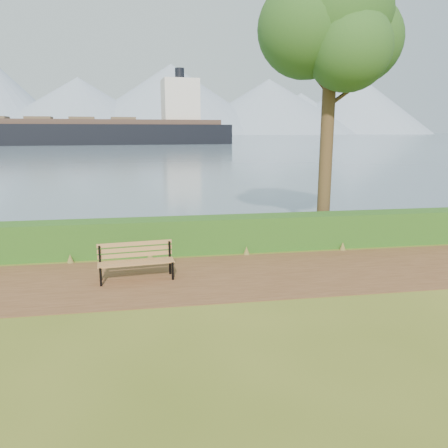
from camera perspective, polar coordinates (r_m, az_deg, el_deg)
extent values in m
plane|color=#51601B|center=(10.28, -3.39, -7.56)|extent=(140.00, 140.00, 0.00)
cube|color=brown|center=(10.56, -3.56, -6.99)|extent=(40.00, 3.40, 0.01)
cube|color=#204D16|center=(12.62, -4.69, -1.47)|extent=(32.00, 0.85, 1.00)
cube|color=#495F76|center=(269.65, -9.47, 11.24)|extent=(700.00, 510.00, 0.00)
cone|color=#8194AD|center=(409.42, -18.37, 14.42)|extent=(160.00, 160.00, 48.00)
cone|color=#8194AD|center=(416.07, -6.85, 15.85)|extent=(190.00, 190.00, 62.00)
cone|color=#8194AD|center=(424.94, 5.86, 14.98)|extent=(170.00, 170.00, 50.00)
cone|color=#8194AD|center=(465.98, 16.64, 14.79)|extent=(150.00, 150.00, 58.00)
cone|color=#8194AD|center=(439.94, -10.98, 13.75)|extent=(120.00, 120.00, 35.00)
cone|color=#8194AD|center=(460.40, 9.95, 14.02)|extent=(130.00, 130.00, 40.00)
cube|color=black|center=(10.29, -15.81, -6.70)|extent=(0.05, 0.06, 0.44)
cube|color=black|center=(10.64, -15.87, -4.95)|extent=(0.05, 0.06, 0.84)
cube|color=black|center=(10.44, -15.87, -5.34)|extent=(0.10, 0.51, 0.05)
cube|color=black|center=(10.39, -6.73, -6.13)|extent=(0.05, 0.06, 0.44)
cube|color=black|center=(10.73, -7.11, -4.42)|extent=(0.05, 0.06, 0.84)
cube|color=black|center=(10.53, -6.93, -4.79)|extent=(0.10, 0.51, 0.05)
cube|color=#AC6F42|center=(10.27, -11.31, -5.22)|extent=(1.75, 0.27, 0.03)
cube|color=#AC6F42|center=(10.39, -11.36, -5.02)|extent=(1.75, 0.27, 0.03)
cube|color=#AC6F42|center=(10.51, -11.41, -4.83)|extent=(1.75, 0.27, 0.03)
cube|color=#AC6F42|center=(10.62, -11.46, -4.64)|extent=(1.75, 0.27, 0.03)
cube|color=#AC6F42|center=(10.65, -11.51, -3.95)|extent=(1.75, 0.22, 0.10)
cube|color=#AC6F42|center=(10.61, -11.54, -3.25)|extent=(1.75, 0.22, 0.10)
cube|color=#AC6F42|center=(10.58, -11.57, -2.53)|extent=(1.75, 0.22, 0.10)
cylinder|color=#382717|center=(14.37, 13.37, 12.81)|extent=(0.41, 0.41, 7.41)
sphere|color=#1E501A|center=(14.75, 14.01, 24.88)|extent=(3.50, 3.50, 3.50)
sphere|color=#1E501A|center=(15.17, 17.18, 21.96)|extent=(2.68, 2.68, 2.68)
sphere|color=#1E501A|center=(14.27, 10.69, 23.77)|extent=(2.88, 2.88, 2.88)
sphere|color=#1E501A|center=(13.95, 15.95, 21.22)|extent=(2.47, 2.47, 2.47)
sphere|color=#1E501A|center=(15.36, 11.78, 26.43)|extent=(2.27, 2.27, 2.27)
cylinder|color=#382717|center=(14.59, 15.28, 15.94)|extent=(1.08, 0.12, 0.81)
cylinder|color=#382717|center=(14.40, 11.88, 18.22)|extent=(0.84, 0.39, 0.74)
cube|color=black|center=(113.75, -16.70, 10.63)|extent=(68.79, 17.73, 6.80)
cube|color=#47342A|center=(113.75, -16.83, 12.64)|extent=(63.27, 16.09, 1.17)
cube|color=silver|center=(115.68, -5.75, 15.67)|extent=(9.54, 8.89, 10.69)
cylinder|color=black|center=(116.24, -5.81, 18.78)|extent=(2.33, 2.33, 3.40)
cube|color=brown|center=(114.60, -23.03, 12.58)|extent=(6.47, 6.99, 0.78)
cube|color=brown|center=(113.83, -18.06, 12.95)|extent=(6.47, 6.99, 0.78)
cube|color=brown|center=(113.89, -13.04, 13.23)|extent=(6.47, 6.99, 0.78)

